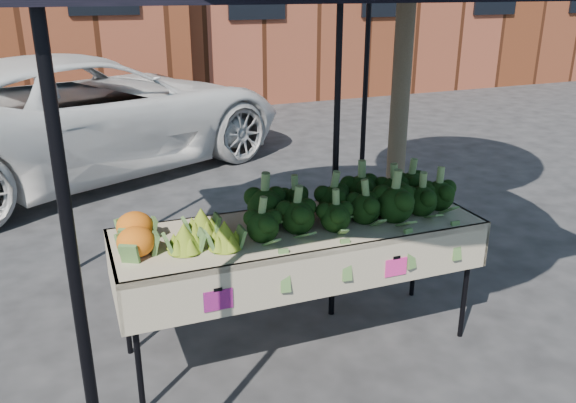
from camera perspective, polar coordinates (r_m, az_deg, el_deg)
The scene contains 6 objects.
ground at distance 4.23m, azimuth 4.67°, elevation -13.71°, with size 90.00×90.00×0.00m, color #242426.
table at distance 3.99m, azimuth 1.12°, elevation -8.36°, with size 2.42×0.87×0.90m.
canopy at distance 3.98m, azimuth -0.31°, elevation 5.82°, with size 3.16×3.16×2.74m, color black, non-canonical shape.
broccoli_heap at distance 3.91m, azimuth 5.86°, elevation 0.54°, with size 1.57×0.60×0.30m, color black.
romanesco_cluster at distance 3.54m, azimuth -8.63°, elevation -2.33°, with size 0.46×0.50×0.23m, color #89A62C.
cauliflower_pair at distance 3.56m, azimuth -14.71°, elevation -2.87°, with size 0.26×0.46×0.20m, color orange.
Camera 1 is at (-1.66, -3.10, 2.35)m, focal length 36.41 mm.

